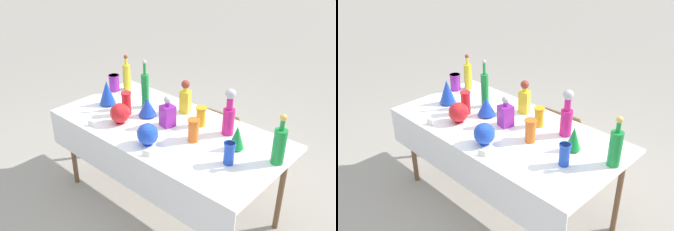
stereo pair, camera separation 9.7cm
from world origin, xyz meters
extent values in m
plane|color=#A0998C|center=(0.00, 0.00, 0.00)|extent=(40.00, 40.00, 0.00)
cube|color=white|center=(0.00, 0.00, 0.74)|extent=(1.88, 0.92, 0.03)
cube|color=white|center=(0.00, -0.47, 0.60)|extent=(1.88, 0.01, 0.31)
cylinder|color=brown|center=(-0.84, -0.36, 0.36)|extent=(0.04, 0.04, 0.73)
cylinder|color=brown|center=(-0.84, 0.36, 0.36)|extent=(0.04, 0.04, 0.73)
cylinder|color=brown|center=(0.84, 0.36, 0.36)|extent=(0.04, 0.04, 0.73)
cylinder|color=#198C38|center=(-0.39, 0.13, 0.91)|extent=(0.07, 0.07, 0.30)
cylinder|color=#198C38|center=(-0.39, 0.13, 1.11)|extent=(0.02, 0.02, 0.10)
sphere|color=#B2B2B7|center=(-0.39, 0.13, 1.17)|extent=(0.03, 0.03, 0.03)
cylinder|color=yellow|center=(-0.80, 0.29, 0.88)|extent=(0.07, 0.07, 0.25)
cylinder|color=yellow|center=(-0.80, 0.29, 1.04)|extent=(0.03, 0.03, 0.07)
sphere|color=maroon|center=(-0.80, 0.29, 1.08)|extent=(0.04, 0.04, 0.04)
cylinder|color=#C61972|center=(0.41, 0.23, 0.86)|extent=(0.09, 0.09, 0.21)
cylinder|color=#C61972|center=(0.41, 0.23, 1.02)|extent=(0.05, 0.05, 0.10)
sphere|color=#B2B2B7|center=(0.41, 0.23, 1.09)|extent=(0.08, 0.08, 0.08)
cylinder|color=#198C38|center=(0.87, 0.13, 0.88)|extent=(0.09, 0.09, 0.25)
cylinder|color=#198C38|center=(0.87, 0.13, 1.05)|extent=(0.03, 0.03, 0.08)
sphere|color=gold|center=(0.87, 0.13, 1.10)|extent=(0.05, 0.05, 0.05)
cube|color=yellow|center=(-0.07, 0.29, 0.86)|extent=(0.10, 0.10, 0.19)
cylinder|color=yellow|center=(-0.07, 0.29, 0.97)|extent=(0.04, 0.04, 0.04)
sphere|color=maroon|center=(-0.07, 0.29, 1.01)|extent=(0.07, 0.07, 0.07)
cube|color=purple|center=(-0.02, 0.01, 0.85)|extent=(0.12, 0.12, 0.17)
cylinder|color=purple|center=(-0.02, 0.01, 0.95)|extent=(0.04, 0.04, 0.04)
sphere|color=#B2B2B7|center=(-0.02, 0.01, 0.99)|extent=(0.06, 0.06, 0.06)
cylinder|color=orange|center=(0.28, -0.03, 0.85)|extent=(0.08, 0.08, 0.18)
cylinder|color=orange|center=(0.28, -0.03, 0.93)|extent=(0.09, 0.09, 0.01)
cylinder|color=purple|center=(-0.86, 0.18, 0.84)|extent=(0.09, 0.09, 0.16)
cylinder|color=purple|center=(-0.86, 0.18, 0.91)|extent=(0.10, 0.10, 0.01)
cylinder|color=red|center=(-0.40, -0.07, 0.86)|extent=(0.08, 0.08, 0.20)
cylinder|color=red|center=(-0.40, -0.07, 0.95)|extent=(0.09, 0.09, 0.01)
cylinder|color=blue|center=(0.64, -0.10, 0.84)|extent=(0.07, 0.07, 0.16)
cylinder|color=blue|center=(0.64, -0.10, 0.91)|extent=(0.08, 0.08, 0.01)
cylinder|color=orange|center=(0.17, 0.19, 0.84)|extent=(0.07, 0.07, 0.16)
cylinder|color=orange|center=(0.17, 0.19, 0.91)|extent=(0.09, 0.09, 0.01)
cylinder|color=blue|center=(-0.67, -0.06, 0.77)|extent=(0.08, 0.08, 0.01)
cone|color=blue|center=(-0.67, -0.06, 0.88)|extent=(0.14, 0.14, 0.21)
cylinder|color=blue|center=(-0.25, 0.03, 0.77)|extent=(0.07, 0.07, 0.01)
cone|color=blue|center=(-0.25, 0.03, 0.85)|extent=(0.15, 0.15, 0.15)
cylinder|color=#198C38|center=(0.57, 0.09, 0.77)|extent=(0.06, 0.06, 0.01)
cone|color=#198C38|center=(0.57, 0.09, 0.86)|extent=(0.11, 0.11, 0.17)
cylinder|color=red|center=(-0.32, -0.21, 0.76)|extent=(0.07, 0.07, 0.01)
sphere|color=red|center=(-0.32, -0.21, 0.85)|extent=(0.16, 0.16, 0.16)
cylinder|color=blue|center=(0.07, -0.29, 0.76)|extent=(0.07, 0.07, 0.01)
sphere|color=blue|center=(0.07, -0.29, 0.85)|extent=(0.16, 0.16, 0.16)
cube|color=white|center=(0.17, -0.41, 0.78)|extent=(0.06, 0.03, 0.04)
cube|color=white|center=(-0.46, -0.40, 0.78)|extent=(0.07, 0.03, 0.04)
cube|color=tan|center=(0.09, 0.83, 0.15)|extent=(0.62, 0.47, 0.30)
cube|color=tan|center=(0.09, 0.94, 0.34)|extent=(0.50, 0.16, 0.09)
cube|color=tan|center=(-0.21, 0.95, 0.18)|extent=(0.54, 0.34, 0.37)
cube|color=tan|center=(-0.21, 1.04, 0.41)|extent=(0.47, 0.10, 0.09)
camera|label=1|loc=(1.74, -1.90, 2.19)|focal=40.00mm
camera|label=2|loc=(1.81, -1.83, 2.19)|focal=40.00mm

